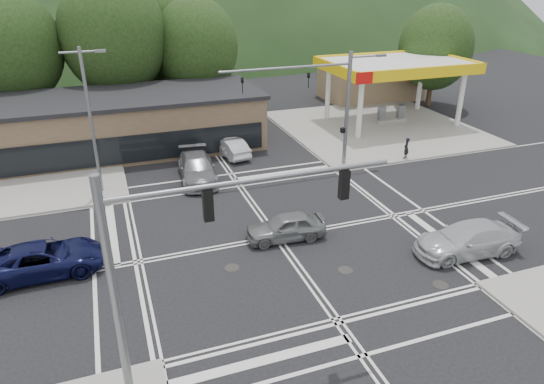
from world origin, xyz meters
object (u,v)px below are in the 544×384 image
object	(u,v)px
car_silver_east	(467,239)
pedestrian	(406,148)
car_queue_a	(231,147)
car_blue_west	(43,259)
car_northbound	(197,168)
car_queue_b	(227,140)
car_grey_center	(286,227)

from	to	relation	value
car_silver_east	pedestrian	bearing A→B (deg)	163.39
car_silver_east	car_queue_a	xyz separation A→B (m)	(-7.37, 17.33, -0.09)
car_blue_west	car_queue_a	xyz separation A→B (m)	(12.30, 12.20, -0.07)
car_northbound	pedestrian	bearing A→B (deg)	-0.39
car_queue_a	car_queue_b	xyz separation A→B (m)	(0.00, 1.34, 0.10)
car_queue_b	car_silver_east	bearing A→B (deg)	109.35
car_northbound	pedestrian	distance (m)	15.37
car_queue_a	pedestrian	world-z (taller)	pedestrian
car_queue_a	pedestrian	distance (m)	13.02
car_blue_west	car_queue_b	xyz separation A→B (m)	(12.30, 13.54, 0.02)
car_queue_a	car_northbound	bearing A→B (deg)	38.57
car_blue_west	car_queue_b	distance (m)	18.29
car_queue_b	car_northbound	size ratio (longest dim) A/B	0.82
car_blue_west	car_northbound	xyz separation A→B (m)	(8.94, 8.54, 0.05)
car_queue_b	pedestrian	distance (m)	13.61
car_grey_center	pedestrian	bearing A→B (deg)	126.11
car_grey_center	car_queue_a	xyz separation A→B (m)	(0.60, 13.00, -0.02)
pedestrian	car_blue_west	bearing A→B (deg)	-20.79
car_grey_center	car_northbound	size ratio (longest dim) A/B	0.75
car_queue_a	car_blue_west	bearing A→B (deg)	35.92
pedestrian	car_northbound	bearing A→B (deg)	-42.66
car_queue_a	pedestrian	xyz separation A→B (m)	(11.93, -5.20, 0.24)
car_queue_b	car_northbound	bearing A→B (deg)	53.89
car_grey_center	car_northbound	bearing A→B (deg)	-159.32
car_northbound	car_queue_b	bearing A→B (deg)	61.45
car_grey_center	car_queue_b	bearing A→B (deg)	-178.18
car_queue_a	car_northbound	size ratio (longest dim) A/B	0.75
car_silver_east	car_queue_a	world-z (taller)	car_silver_east
car_grey_center	pedestrian	xyz separation A→B (m)	(12.53, 7.80, 0.22)
car_northbound	car_grey_center	bearing A→B (deg)	-68.18
car_grey_center	car_queue_a	world-z (taller)	car_grey_center
car_blue_west	car_silver_east	distance (m)	20.34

